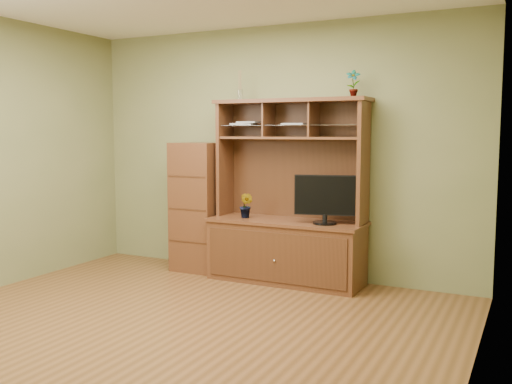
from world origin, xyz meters
The scene contains 8 objects.
room centered at (0.00, 0.00, 1.35)m, with size 4.54×4.04×2.74m.
media_hutch centered at (0.26, 1.73, 0.52)m, with size 1.66×0.61×1.90m.
monitor centered at (0.70, 1.65, 0.91)m, with size 0.61×0.24×0.49m.
orchid_plant centered at (-0.18, 1.65, 0.78)m, with size 0.15×0.12×0.27m, color #345F20.
top_plant centered at (0.92, 1.80, 2.04)m, with size 0.14×0.10×0.27m, color #316623.
reed_diffuser centered at (-0.34, 1.80, 2.02)m, with size 0.06×0.06×0.32m.
magazines centered at (-0.08, 1.80, 1.65)m, with size 0.86×0.22×0.04m.
side_cabinet centered at (-0.84, 1.75, 0.72)m, with size 0.51×0.47×1.44m.
Camera 1 is at (2.58, -3.67, 1.57)m, focal length 40.00 mm.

